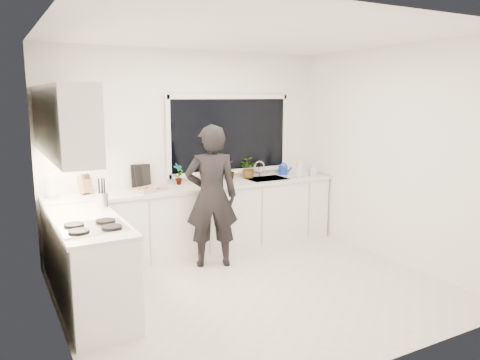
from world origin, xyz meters
TOP-DOWN VIEW (x-y plane):
  - floor at (0.00, 0.00)m, footprint 4.00×3.50m
  - wall_back at (0.00, 1.76)m, footprint 4.00×0.02m
  - wall_left at (-2.01, 0.00)m, footprint 0.02×3.50m
  - wall_right at (2.01, 0.00)m, footprint 0.02×3.50m
  - ceiling at (0.00, 0.00)m, footprint 4.00×3.50m
  - window at (0.60, 1.73)m, footprint 1.80×0.02m
  - base_cabinets_back at (0.00, 1.45)m, footprint 3.92×0.58m
  - base_cabinets_left at (-1.67, 0.35)m, footprint 0.58×1.60m
  - countertop_back at (0.00, 1.44)m, footprint 3.94×0.62m
  - countertop_left at (-1.67, 0.35)m, footprint 0.62×1.60m
  - upper_cabinets at (-1.79, 0.70)m, footprint 0.34×2.10m
  - sink at (1.05, 1.45)m, footprint 0.58×0.42m
  - faucet at (1.05, 1.65)m, footprint 0.03×0.03m
  - stovetop at (-1.69, -0.00)m, footprint 0.56×0.48m
  - person at (-0.09, 0.89)m, footprint 0.75×0.62m
  - pizza_tray at (-0.72, 1.42)m, footprint 0.50×0.44m
  - pizza at (-0.72, 1.42)m, footprint 0.45×0.40m
  - watering_can at (1.45, 1.61)m, footprint 0.15×0.15m
  - paper_towel_roll at (-1.84, 1.55)m, footprint 0.12×0.12m
  - knife_block at (-1.45, 1.59)m, footprint 0.16×0.14m
  - utensil_crock at (-1.42, 0.80)m, footprint 0.17×0.17m
  - picture_frame_large at (-0.71, 1.69)m, footprint 0.21×0.10m
  - picture_frame_small at (-0.73, 1.69)m, footprint 0.25×0.05m
  - herb_plants at (0.50, 1.61)m, footprint 1.33×0.34m
  - soap_bottles at (1.59, 1.30)m, footprint 0.37×0.14m

SIDE VIEW (x-z plane):
  - floor at x=0.00m, z-range -0.02..0.00m
  - base_cabinets_back at x=0.00m, z-range 0.00..0.88m
  - base_cabinets_left at x=-1.67m, z-range 0.00..0.88m
  - sink at x=1.05m, z-range 0.80..0.94m
  - person at x=-0.09m, z-range 0.00..1.76m
  - countertop_back at x=0.00m, z-range 0.88..0.92m
  - countertop_left at x=-1.67m, z-range 0.88..0.92m
  - stovetop at x=-1.69m, z-range 0.92..0.95m
  - pizza_tray at x=-0.72m, z-range 0.92..0.95m
  - pizza at x=-0.72m, z-range 0.95..0.96m
  - watering_can at x=1.45m, z-range 0.92..1.05m
  - utensil_crock at x=-1.42m, z-range 0.92..1.08m
  - faucet at x=1.05m, z-range 0.92..1.14m
  - knife_block at x=-1.45m, z-range 0.92..1.14m
  - paper_towel_roll at x=-1.84m, z-range 0.92..1.18m
  - soap_bottles at x=1.59m, z-range 0.91..1.20m
  - picture_frame_large at x=-0.71m, z-range 0.92..1.20m
  - herb_plants at x=0.50m, z-range 0.91..1.22m
  - picture_frame_small at x=-0.73m, z-range 0.92..1.22m
  - wall_back at x=0.00m, z-range 0.00..2.70m
  - wall_left at x=-2.01m, z-range 0.00..2.70m
  - wall_right at x=2.01m, z-range 0.00..2.70m
  - window at x=0.60m, z-range 1.05..2.05m
  - upper_cabinets at x=-1.79m, z-range 1.50..2.20m
  - ceiling at x=0.00m, z-range 2.70..2.72m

